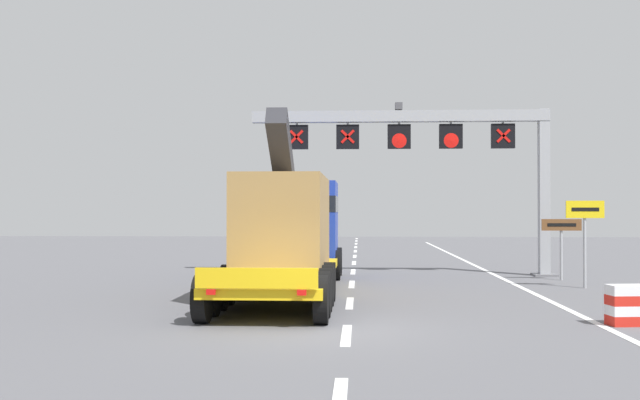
% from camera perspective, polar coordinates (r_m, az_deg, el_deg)
% --- Properties ---
extents(ground, '(112.00, 112.00, 0.00)m').
position_cam_1_polar(ground, '(16.09, 0.01, -9.95)').
color(ground, '#5B5B60').
extents(lane_markings, '(0.20, 59.57, 0.01)m').
position_cam_1_polar(lane_markings, '(38.44, 2.69, -4.63)').
color(lane_markings, silver).
rests_on(lane_markings, ground).
extents(edge_line_right, '(0.20, 63.00, 0.01)m').
position_cam_1_polar(edge_line_right, '(28.49, 13.97, -5.94)').
color(edge_line_right, silver).
rests_on(edge_line_right, ground).
extents(overhead_lane_gantry, '(11.95, 0.90, 6.83)m').
position_cam_1_polar(overhead_lane_gantry, '(29.42, 8.90, 4.54)').
color(overhead_lane_gantry, '#9EA0A5').
rests_on(overhead_lane_gantry, ground).
extents(heavy_haul_truck_yellow, '(3.04, 14.07, 5.30)m').
position_cam_1_polar(heavy_haul_truck_yellow, '(23.95, -2.14, -2.18)').
color(heavy_haul_truck_yellow, yellow).
rests_on(heavy_haul_truck_yellow, ground).
extents(exit_sign_yellow, '(1.24, 0.15, 2.88)m').
position_cam_1_polar(exit_sign_yellow, '(25.66, 19.87, -1.71)').
color(exit_sign_yellow, '#9EA0A5').
rests_on(exit_sign_yellow, ground).
extents(tourist_info_sign_brown, '(1.44, 0.15, 2.24)m').
position_cam_1_polar(tourist_info_sign_brown, '(28.33, 18.23, -2.53)').
color(tourist_info_sign_brown, '#9EA0A5').
rests_on(tourist_info_sign_brown, ground).
extents(crash_barrier_striped, '(1.06, 0.63, 0.90)m').
position_cam_1_polar(crash_barrier_striped, '(17.86, 22.99, -7.52)').
color(crash_barrier_striped, red).
rests_on(crash_barrier_striped, ground).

